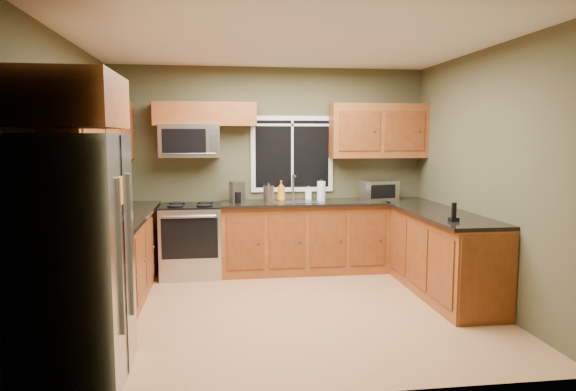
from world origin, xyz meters
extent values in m
plane|color=#B57C4F|center=(0.00, 0.00, 0.00)|extent=(4.20, 4.20, 0.00)
plane|color=white|center=(0.00, 0.00, 2.70)|extent=(4.20, 4.20, 0.00)
plane|color=#4B472D|center=(0.00, 1.80, 1.35)|extent=(4.20, 0.00, 4.20)
plane|color=#4B472D|center=(0.00, -1.80, 1.35)|extent=(4.20, 0.00, 4.20)
plane|color=#4B472D|center=(-2.10, 0.00, 1.35)|extent=(0.00, 3.60, 3.60)
plane|color=#4B472D|center=(2.10, 0.00, 1.35)|extent=(0.00, 3.60, 3.60)
cube|color=white|center=(0.30, 1.79, 1.55)|extent=(1.12, 0.03, 1.02)
cube|color=black|center=(0.30, 1.78, 1.55)|extent=(1.00, 0.01, 0.90)
cube|color=white|center=(0.30, 1.77, 1.55)|extent=(0.03, 0.01, 0.90)
cube|color=white|center=(0.30, 1.77, 1.94)|extent=(1.00, 0.01, 0.03)
cube|color=brown|center=(-1.80, 0.48, 0.45)|extent=(0.60, 2.65, 0.90)
cube|color=black|center=(-1.78, 0.48, 0.92)|extent=(0.65, 2.65, 0.04)
cube|color=brown|center=(0.42, 1.50, 0.45)|extent=(2.17, 0.60, 0.90)
cube|color=black|center=(0.42, 1.48, 0.92)|extent=(2.17, 0.65, 0.04)
cube|color=brown|center=(1.80, 0.55, 0.45)|extent=(0.60, 2.50, 0.90)
cube|color=brown|center=(1.80, -0.71, 0.45)|extent=(0.56, 0.02, 0.82)
cube|color=black|center=(1.78, 0.55, 0.92)|extent=(0.65, 2.50, 0.04)
cube|color=brown|center=(-1.94, 0.48, 1.86)|extent=(0.33, 2.65, 0.72)
cube|color=brown|center=(-0.85, 1.64, 2.07)|extent=(1.30, 0.33, 0.30)
cube|color=brown|center=(1.45, 1.64, 1.86)|extent=(1.30, 0.33, 0.72)
cube|color=brown|center=(-1.74, -1.30, 2.03)|extent=(0.72, 0.90, 0.38)
cube|color=#B7B7BC|center=(-1.74, -1.30, 0.90)|extent=(0.72, 0.90, 1.80)
cube|color=slate|center=(-1.37, -1.50, 0.95)|extent=(0.03, 0.04, 1.10)
cube|color=slate|center=(-1.37, -1.10, 0.95)|extent=(0.03, 0.04, 1.10)
cube|color=black|center=(-1.38, -1.30, 0.90)|extent=(0.01, 0.02, 1.78)
cube|color=orange|center=(-1.37, -1.40, 1.40)|extent=(0.01, 0.14, 0.20)
cube|color=#B7B7BC|center=(-1.05, 1.48, 0.45)|extent=(0.76, 0.65, 0.90)
cube|color=black|center=(-1.05, 1.48, 0.91)|extent=(0.76, 0.64, 0.03)
cube|color=black|center=(-1.05, 1.15, 0.55)|extent=(0.68, 0.02, 0.50)
cylinder|color=slate|center=(-1.05, 1.12, 0.82)|extent=(0.64, 0.04, 0.04)
cylinder|color=black|center=(-1.23, 1.33, 0.93)|extent=(0.20, 0.20, 0.01)
cylinder|color=black|center=(-0.87, 1.33, 0.93)|extent=(0.20, 0.20, 0.01)
cylinder|color=black|center=(-1.23, 1.61, 0.93)|extent=(0.20, 0.20, 0.01)
cylinder|color=black|center=(-0.87, 1.61, 0.93)|extent=(0.20, 0.20, 0.01)
cube|color=#B7B7BC|center=(-1.05, 1.61, 1.73)|extent=(0.76, 0.38, 0.42)
cube|color=black|center=(-1.11, 1.42, 1.73)|extent=(0.54, 0.01, 0.30)
cube|color=slate|center=(-0.74, 1.42, 1.73)|extent=(0.10, 0.01, 0.30)
cylinder|color=slate|center=(-1.05, 1.40, 1.57)|extent=(0.66, 0.02, 0.02)
cube|color=slate|center=(0.30, 1.48, 0.94)|extent=(0.60, 0.42, 0.02)
cylinder|color=#B7B7BC|center=(0.30, 1.68, 1.11)|extent=(0.03, 0.03, 0.34)
cylinder|color=#B7B7BC|center=(0.30, 1.60, 1.27)|extent=(0.03, 0.18, 0.03)
cube|color=#B7B7BC|center=(1.43, 1.48, 1.07)|extent=(0.49, 0.41, 0.26)
cube|color=black|center=(1.43, 1.31, 1.07)|extent=(0.35, 0.10, 0.18)
cube|color=slate|center=(-0.46, 1.50, 1.07)|extent=(0.20, 0.23, 0.27)
cylinder|color=black|center=(-0.46, 1.43, 1.01)|extent=(0.12, 0.12, 0.14)
cylinder|color=#B7B7BC|center=(-0.05, 1.50, 1.04)|extent=(0.15, 0.15, 0.21)
cone|color=black|center=(-0.05, 1.50, 1.17)|extent=(0.10, 0.10, 0.06)
cylinder|color=white|center=(0.65, 1.53, 1.07)|extent=(0.12, 0.12, 0.26)
cylinder|color=slate|center=(0.65, 1.53, 1.21)|extent=(0.02, 0.02, 0.04)
imported|color=orange|center=(0.12, 1.55, 1.08)|extent=(0.12, 0.12, 0.27)
imported|color=white|center=(0.51, 1.70, 1.03)|extent=(0.09, 0.10, 0.18)
imported|color=white|center=(-0.03, 1.68, 1.02)|extent=(0.16, 0.16, 0.15)
cube|color=black|center=(1.64, -0.29, 0.96)|extent=(0.09, 0.09, 0.04)
cube|color=black|center=(1.64, -0.29, 1.05)|extent=(0.04, 0.03, 0.15)
camera|label=1|loc=(-0.68, -5.09, 1.77)|focal=32.00mm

